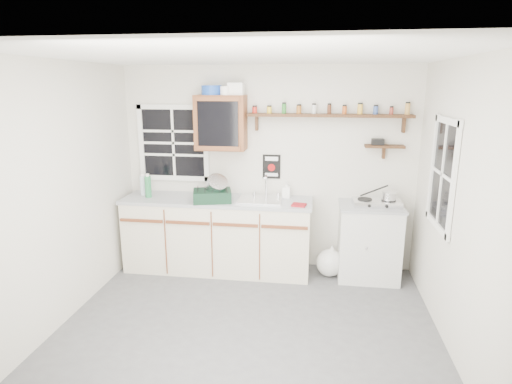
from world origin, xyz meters
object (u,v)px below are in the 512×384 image
at_px(main_cabinet, 218,234).
at_px(hotplate, 376,202).
at_px(dish_rack, 214,192).
at_px(right_cabinet, 369,241).
at_px(spice_shelf, 329,115).
at_px(upper_cabinet, 221,123).

relative_size(main_cabinet, hotplate, 4.19).
bearing_deg(dish_rack, hotplate, -11.03).
height_order(right_cabinet, hotplate, hotplate).
bearing_deg(spice_shelf, hotplate, -19.88).
bearing_deg(right_cabinet, main_cabinet, -179.21).
xyz_separation_m(dish_rack, hotplate, (1.90, 0.12, -0.08)).
bearing_deg(spice_shelf, right_cabinet, -19.82).
bearing_deg(right_cabinet, spice_shelf, 160.18).
bearing_deg(upper_cabinet, hotplate, -4.27).
relative_size(main_cabinet, dish_rack, 4.51).
distance_m(upper_cabinet, spice_shelf, 1.29).
distance_m(main_cabinet, right_cabinet, 1.84).
xyz_separation_m(main_cabinet, right_cabinet, (1.83, 0.03, -0.01)).
height_order(upper_cabinet, dish_rack, upper_cabinet).
xyz_separation_m(upper_cabinet, dish_rack, (-0.05, -0.26, -0.80)).
bearing_deg(dish_rack, right_cabinet, -10.31).
relative_size(upper_cabinet, hotplate, 1.18).
xyz_separation_m(right_cabinet, spice_shelf, (-0.52, 0.19, 1.47)).
relative_size(right_cabinet, dish_rack, 1.78).
bearing_deg(hotplate, right_cabinet, 156.27).
relative_size(right_cabinet, hotplate, 1.65).
distance_m(spice_shelf, dish_rack, 1.64).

